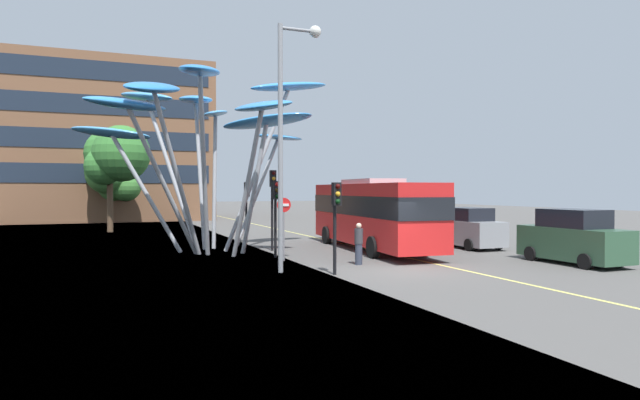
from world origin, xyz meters
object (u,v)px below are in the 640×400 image
at_px(traffic_light_kerb_near, 336,208).
at_px(traffic_light_kerb_far, 276,202).
at_px(traffic_light_island_mid, 273,193).
at_px(pedestrian, 359,244).
at_px(car_parked_far, 401,221).
at_px(street_lamp, 289,117).
at_px(traffic_light_opposite, 247,199).
at_px(car_parked_mid, 468,229).
at_px(leaf_sculpture, 208,114).
at_px(red_bus, 372,211).
at_px(car_parked_near, 573,238).
at_px(no_entry_sign, 284,219).

height_order(traffic_light_kerb_near, traffic_light_kerb_far, traffic_light_kerb_far).
height_order(traffic_light_island_mid, pedestrian, traffic_light_island_mid).
bearing_deg(car_parked_far, street_lamp, -136.04).
relative_size(traffic_light_opposite, car_parked_mid, 0.81).
xyz_separation_m(leaf_sculpture, pedestrian, (4.79, -6.33, -5.70)).
distance_m(leaf_sculpture, traffic_light_kerb_far, 5.60).
distance_m(traffic_light_kerb_near, traffic_light_kerb_far, 5.52).
xyz_separation_m(car_parked_far, pedestrian, (-7.54, -9.56, -0.24)).
relative_size(traffic_light_kerb_far, car_parked_mid, 0.80).
bearing_deg(car_parked_mid, traffic_light_opposite, 145.81).
distance_m(street_lamp, pedestrian, 5.78).
xyz_separation_m(red_bus, pedestrian, (-2.97, -4.64, -1.08)).
bearing_deg(pedestrian, traffic_light_opposite, 100.34).
bearing_deg(leaf_sculpture, traffic_light_kerb_far, -50.62).
distance_m(red_bus, car_parked_near, 9.22).
xyz_separation_m(traffic_light_kerb_far, no_entry_sign, (-0.04, -1.20, -0.68)).
distance_m(red_bus, car_parked_far, 6.77).
relative_size(leaf_sculpture, car_parked_near, 2.84).
relative_size(red_bus, car_parked_mid, 2.82).
xyz_separation_m(car_parked_near, car_parked_mid, (-0.15, 6.62, -0.06)).
xyz_separation_m(car_parked_far, street_lamp, (-10.72, -10.34, 4.53)).
distance_m(red_bus, traffic_light_kerb_far, 5.51).
relative_size(leaf_sculpture, traffic_light_kerb_near, 3.95).
relative_size(leaf_sculpture, pedestrian, 7.69).
relative_size(traffic_light_island_mid, street_lamp, 0.44).
xyz_separation_m(traffic_light_island_mid, car_parked_near, (9.85, -8.94, -1.80)).
relative_size(car_parked_near, car_parked_far, 1.01).
bearing_deg(traffic_light_island_mid, car_parked_near, -42.23).
height_order(traffic_light_kerb_far, traffic_light_opposite, traffic_light_opposite).
distance_m(leaf_sculpture, car_parked_far, 13.87).
xyz_separation_m(leaf_sculpture, street_lamp, (1.61, -7.11, -0.94)).
xyz_separation_m(traffic_light_island_mid, no_entry_sign, (-0.68, -3.80, -1.07)).
relative_size(traffic_light_kerb_far, traffic_light_opposite, 0.99).
bearing_deg(car_parked_far, traffic_light_kerb_far, -148.07).
xyz_separation_m(leaf_sculpture, car_parked_near, (12.91, -9.29, -5.51)).
xyz_separation_m(traffic_light_island_mid, traffic_light_opposite, (-0.17, 4.38, -0.36)).
relative_size(car_parked_near, street_lamp, 0.50).
xyz_separation_m(car_parked_near, pedestrian, (-8.12, 2.96, -0.20)).
distance_m(red_bus, traffic_light_kerb_near, 8.34).
height_order(street_lamp, no_entry_sign, street_lamp).
distance_m(leaf_sculpture, traffic_light_island_mid, 4.82).
bearing_deg(traffic_light_kerb_far, traffic_light_island_mid, 76.09).
bearing_deg(red_bus, no_entry_sign, -155.45).
bearing_deg(leaf_sculpture, red_bus, -12.32).
distance_m(car_parked_near, pedestrian, 8.65).
relative_size(car_parked_far, pedestrian, 2.69).
bearing_deg(traffic_light_kerb_near, no_entry_sign, 96.59).
bearing_deg(car_parked_far, traffic_light_kerb_near, -129.00).
relative_size(red_bus, car_parked_near, 2.62).
bearing_deg(street_lamp, car_parked_far, 43.96).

